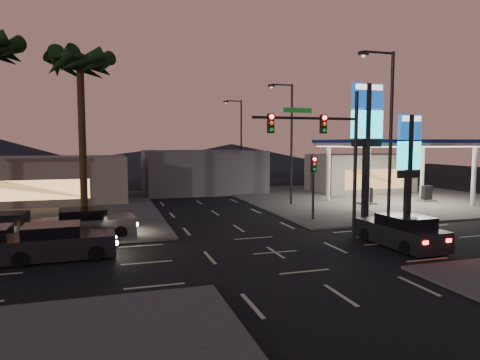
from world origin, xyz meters
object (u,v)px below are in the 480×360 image
object	(u,v)px
car_lane_a_front	(58,243)
car_lane_b_front	(88,224)
gas_station	(399,144)
pylon_sign_short	(409,151)
pylon_sign_tall	(367,124)
car_lane_b_mid	(7,229)
traffic_signal_mast	(327,142)
suv_station	(401,232)

from	to	relation	value
car_lane_a_front	car_lane_b_front	distance (m)	4.32
gas_station	pylon_sign_short	world-z (taller)	pylon_sign_short
pylon_sign_tall	car_lane_b_mid	bearing A→B (deg)	178.83
pylon_sign_tall	traffic_signal_mast	distance (m)	6.02
car_lane_b_front	car_lane_b_mid	bearing A→B (deg)	-178.71
pylon_sign_short	suv_station	bearing A→B (deg)	-130.52
car_lane_a_front	gas_station	bearing A→B (deg)	21.55
car_lane_a_front	car_lane_b_mid	distance (m)	5.02
traffic_signal_mast	car_lane_b_front	distance (m)	13.79
pylon_sign_tall	pylon_sign_short	bearing A→B (deg)	-21.80
pylon_sign_tall	pylon_sign_short	size ratio (longest dim) A/B	1.29
traffic_signal_mast	car_lane_b_mid	bearing A→B (deg)	166.48
car_lane_a_front	car_lane_b_mid	world-z (taller)	car_lane_a_front
gas_station	car_lane_b_front	world-z (taller)	gas_station
car_lane_b_front	car_lane_a_front	bearing A→B (deg)	-104.55
gas_station	traffic_signal_mast	size ratio (longest dim) A/B	1.53
pylon_sign_short	car_lane_b_front	distance (m)	20.09
gas_station	car_lane_a_front	xyz separation A→B (m)	(-25.73, -10.16, -4.35)
pylon_sign_tall	car_lane_b_mid	world-z (taller)	pylon_sign_tall
car_lane_b_mid	traffic_signal_mast	bearing A→B (deg)	-13.52
traffic_signal_mast	car_lane_a_front	world-z (taller)	traffic_signal_mast
pylon_sign_short	suv_station	size ratio (longest dim) A/B	1.41
gas_station	pylon_sign_tall	distance (m)	10.01
pylon_sign_short	traffic_signal_mast	xyz separation A→B (m)	(-7.24, -2.51, 0.57)
car_lane_b_mid	suv_station	size ratio (longest dim) A/B	1.01
car_lane_b_front	suv_station	world-z (taller)	suv_station
gas_station	suv_station	size ratio (longest dim) A/B	2.46
pylon_sign_tall	suv_station	world-z (taller)	pylon_sign_tall
gas_station	traffic_signal_mast	xyz separation A→B (m)	(-12.24, -10.01, 0.15)
pylon_sign_tall	traffic_signal_mast	xyz separation A→B (m)	(-4.74, -3.51, -1.17)
gas_station	traffic_signal_mast	bearing A→B (deg)	-140.72
pylon_sign_short	car_lane_b_mid	distance (m)	24.01
gas_station	pylon_sign_short	bearing A→B (deg)	-123.69
pylon_sign_tall	pylon_sign_short	distance (m)	3.20
car_lane_b_front	pylon_sign_tall	bearing A→B (deg)	-1.74
pylon_sign_short	car_lane_b_front	size ratio (longest dim) A/B	1.37
suv_station	car_lane_b_mid	bearing A→B (deg)	160.74
traffic_signal_mast	gas_station	bearing A→B (deg)	39.28
car_lane_b_front	suv_station	size ratio (longest dim) A/B	1.03
car_lane_b_mid	suv_station	distance (m)	20.28
pylon_sign_tall	traffic_signal_mast	world-z (taller)	pylon_sign_tall
suv_station	gas_station	bearing A→B (deg)	53.34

